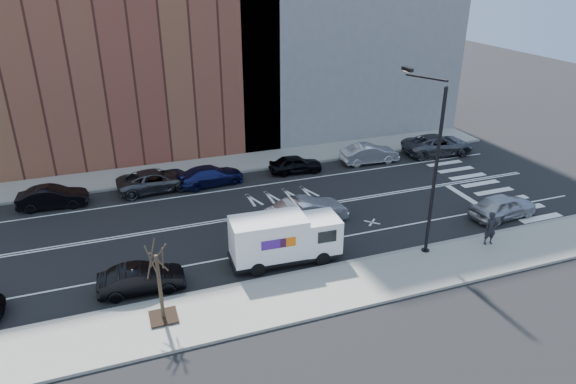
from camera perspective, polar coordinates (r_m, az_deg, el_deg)
ground at (r=31.88m, az=-3.07°, el=-2.50°), size 120.00×120.00×0.00m
sidewalk_near at (r=24.73m, az=3.04°, el=-11.07°), size 44.00×3.60×0.15m
sidewalk_far at (r=39.64m, az=-6.82°, el=3.04°), size 44.00×3.60×0.15m
curb_near at (r=26.10m, az=1.50°, el=-8.91°), size 44.00×0.25×0.17m
curb_far at (r=38.00m, az=-6.18°, el=2.13°), size 44.00×0.25×0.17m
crosswalk at (r=39.11m, az=19.95°, el=1.27°), size 3.00×14.00×0.01m
road_markings at (r=31.87m, az=-3.07°, el=-2.50°), size 40.00×8.60×0.01m
bldg_brick at (r=43.00m, az=-20.87°, el=18.40°), size 26.00×10.00×22.00m
streetlight at (r=26.98m, az=15.57°, el=3.24°), size 0.44×4.02×9.34m
street_tree at (r=22.92m, az=-13.97°, el=-10.88°), size 1.20×1.20×3.75m
fedex_van at (r=26.41m, az=-0.42°, el=-5.17°), size 5.83×2.28×2.62m
far_parked_b at (r=35.74m, az=-24.69°, el=-0.52°), size 4.30×1.75×1.39m
far_parked_c at (r=36.02m, az=-14.47°, el=1.26°), size 5.32×2.76×1.43m
far_parked_d at (r=36.19m, az=-8.62°, el=1.83°), size 4.86×2.43×1.35m
far_parked_e at (r=37.84m, az=0.84°, el=3.11°), size 4.00×1.88×1.32m
far_parked_f at (r=40.20m, az=9.03°, el=4.23°), size 4.56×1.75×1.48m
far_parked_g at (r=43.27m, az=16.32°, el=5.07°), size 5.95×3.25×1.58m
driving_sedan at (r=30.40m, az=2.12°, el=-2.19°), size 5.02×2.17×1.61m
near_parked_rear_a at (r=25.51m, az=-15.98°, el=-9.29°), size 4.08×1.59×1.33m
near_parked_front at (r=33.80m, az=22.79°, el=-1.47°), size 4.52×2.16×1.49m
pedestrian at (r=30.03m, az=21.61°, el=-3.79°), size 0.75×0.55×1.89m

